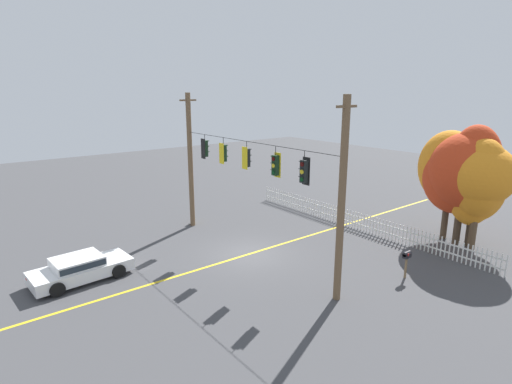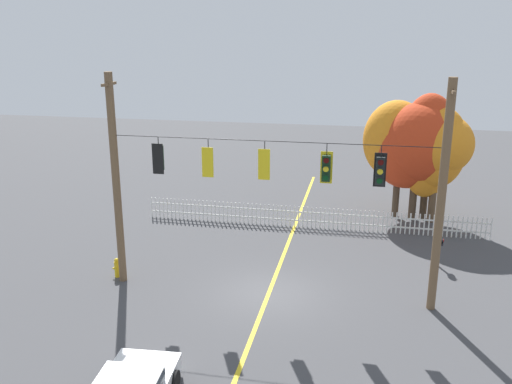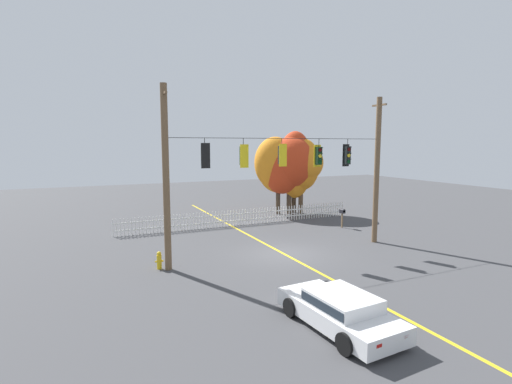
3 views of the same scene
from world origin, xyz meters
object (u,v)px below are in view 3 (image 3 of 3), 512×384
at_px(autumn_maple_far_west, 300,166).
at_px(traffic_signal_northbound_secondary, 319,156).
at_px(parked_car, 340,309).
at_px(traffic_signal_westbound_side, 282,155).
at_px(autumn_oak_far_east, 293,170).
at_px(autumn_maple_near_fence, 277,167).
at_px(roadside_mailbox, 342,212).
at_px(traffic_signal_eastbound_side, 347,155).
at_px(traffic_signal_southbound_primary, 205,156).
at_px(fire_hydrant, 159,260).
at_px(traffic_signal_northbound_primary, 243,156).
at_px(autumn_maple_mid, 289,163).

bearing_deg(autumn_maple_far_west, traffic_signal_northbound_secondary, -116.19).
relative_size(autumn_maple_far_west, parked_car, 1.38).
xyz_separation_m(traffic_signal_westbound_side, autumn_oak_far_east, (6.64, 10.34, -1.61)).
xyz_separation_m(autumn_maple_near_fence, roadside_mailbox, (1.56, -6.69, -2.75)).
height_order(traffic_signal_westbound_side, autumn_maple_far_west, autumn_maple_far_west).
distance_m(traffic_signal_eastbound_side, parked_car, 11.11).
xyz_separation_m(traffic_signal_eastbound_side, parked_car, (-6.31, -7.95, -4.52)).
bearing_deg(autumn_maple_near_fence, roadside_mailbox, -76.87).
height_order(traffic_signal_westbound_side, traffic_signal_eastbound_side, same).
xyz_separation_m(parked_car, roadside_mailbox, (9.13, 11.95, 0.47)).
relative_size(traffic_signal_southbound_primary, fire_hydrant, 1.69).
distance_m(traffic_signal_southbound_primary, fire_hydrant, 5.29).
relative_size(traffic_signal_northbound_primary, autumn_maple_mid, 0.21).
distance_m(traffic_signal_westbound_side, parked_car, 9.42).
xyz_separation_m(traffic_signal_northbound_primary, autumn_maple_near_fence, (7.49, 10.70, -1.34)).
height_order(traffic_signal_eastbound_side, autumn_maple_mid, autumn_maple_mid).
xyz_separation_m(traffic_signal_eastbound_side, autumn_oak_far_east, (2.53, 10.32, -1.54)).
bearing_deg(fire_hydrant, autumn_maple_near_fence, 41.93).
relative_size(traffic_signal_westbound_side, autumn_maple_near_fence, 0.22).
bearing_deg(parked_car, traffic_signal_northbound_secondary, 60.89).
relative_size(traffic_signal_eastbound_side, fire_hydrant, 1.83).
bearing_deg(roadside_mailbox, autumn_maple_mid, 96.58).
bearing_deg(traffic_signal_southbound_primary, fire_hydrant, 173.16).
bearing_deg(autumn_maple_far_west, traffic_signal_southbound_primary, -138.24).
xyz_separation_m(autumn_maple_near_fence, autumn_maple_mid, (0.84, -0.43, 0.33)).
height_order(autumn_maple_mid, fire_hydrant, autumn_maple_mid).
height_order(autumn_maple_near_fence, autumn_maple_far_west, autumn_maple_near_fence).
relative_size(traffic_signal_southbound_primary, roadside_mailbox, 1.06).
relative_size(traffic_signal_northbound_primary, autumn_maple_near_fence, 0.22).
xyz_separation_m(traffic_signal_southbound_primary, autumn_maple_near_fence, (9.43, 10.70, -1.38)).
xyz_separation_m(autumn_maple_near_fence, autumn_oak_far_east, (1.27, -0.36, -0.25)).
bearing_deg(autumn_maple_mid, autumn_oak_far_east, 9.53).
bearing_deg(autumn_oak_far_east, autumn_maple_near_fence, 164.27).
xyz_separation_m(traffic_signal_northbound_primary, autumn_oak_far_east, (8.76, 10.34, -1.59)).
distance_m(traffic_signal_eastbound_side, fire_hydrant, 11.38).
bearing_deg(autumn_maple_near_fence, traffic_signal_eastbound_side, -96.76).
distance_m(traffic_signal_northbound_primary, parked_car, 9.16).
height_order(autumn_oak_far_east, roadside_mailbox, autumn_oak_far_east).
distance_m(autumn_maple_near_fence, fire_hydrant, 15.99).
distance_m(traffic_signal_northbound_secondary, parked_car, 10.16).
bearing_deg(roadside_mailbox, traffic_signal_westbound_side, -149.96).
relative_size(traffic_signal_northbound_secondary, autumn_maple_near_fence, 0.24).
distance_m(traffic_signal_northbound_primary, traffic_signal_northbound_secondary, 4.35).
bearing_deg(autumn_oak_far_east, fire_hydrant, -141.96).
height_order(traffic_signal_westbound_side, fire_hydrant, traffic_signal_westbound_side).
bearing_deg(autumn_maple_near_fence, traffic_signal_northbound_secondary, -106.41).
distance_m(traffic_signal_eastbound_side, autumn_maple_far_west, 10.48).
bearing_deg(traffic_signal_southbound_primary, parked_car, -76.83).
bearing_deg(traffic_signal_northbound_secondary, traffic_signal_northbound_primary, -179.76).
height_order(traffic_signal_northbound_primary, autumn_maple_near_fence, autumn_maple_near_fence).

